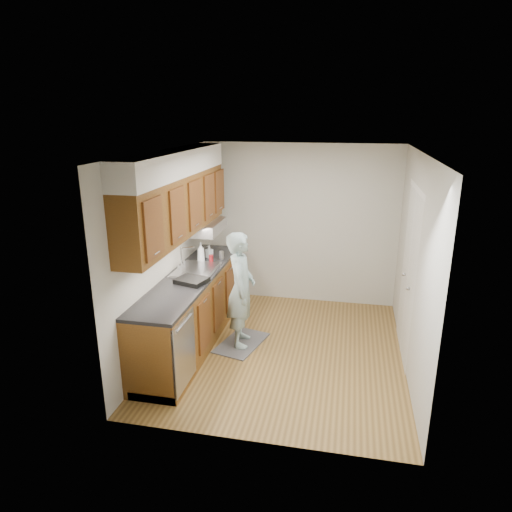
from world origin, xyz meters
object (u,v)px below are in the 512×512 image
at_px(soda_can, 211,259).
at_px(steel_can, 221,255).
at_px(dish_rack, 192,280).
at_px(soap_bottle_a, 201,252).
at_px(soap_bottle_c, 209,251).
at_px(soap_bottle_b, 209,251).
at_px(person, 241,282).

bearing_deg(soda_can, steel_can, 61.57).
bearing_deg(dish_rack, soap_bottle_a, 116.18).
relative_size(soap_bottle_c, steel_can, 1.28).
bearing_deg(soap_bottle_b, soap_bottle_a, -105.33).
bearing_deg(steel_can, soda_can, -118.43).
relative_size(soap_bottle_a, soda_can, 2.52).
xyz_separation_m(person, soda_can, (-0.54, 0.48, 0.12)).
bearing_deg(soda_can, soap_bottle_a, 175.21).
relative_size(person, soap_bottle_b, 9.43).
bearing_deg(soap_bottle_a, dish_rack, -79.75).
bearing_deg(steel_can, soap_bottle_a, -145.81).
bearing_deg(steel_can, dish_rack, -95.77).
bearing_deg(soap_bottle_a, steel_can, 34.19).
distance_m(soap_bottle_a, steel_can, 0.31).
relative_size(soda_can, dish_rack, 0.31).
xyz_separation_m(person, steel_can, (-0.44, 0.66, 0.13)).
relative_size(soda_can, steel_can, 0.94).
distance_m(person, dish_rack, 0.64).
relative_size(soap_bottle_a, dish_rack, 0.78).
xyz_separation_m(soap_bottle_b, steel_can, (0.19, -0.04, -0.03)).
xyz_separation_m(soap_bottle_a, steel_can, (0.25, 0.17, -0.08)).
xyz_separation_m(soap_bottle_a, soap_bottle_b, (0.06, 0.20, -0.05)).
distance_m(person, soap_bottle_a, 0.87).
bearing_deg(dish_rack, soap_bottle_c, 112.01).
height_order(soap_bottle_b, soap_bottle_c, soap_bottle_b).
xyz_separation_m(soap_bottle_c, soda_can, (0.12, -0.29, -0.02)).
height_order(soap_bottle_b, dish_rack, soap_bottle_b).
distance_m(soap_bottle_b, steel_can, 0.20).
bearing_deg(soda_can, person, -41.65).
height_order(soap_bottle_a, soda_can, soap_bottle_a).
height_order(person, soap_bottle_c, person).
bearing_deg(soap_bottle_a, soap_bottle_b, 74.67).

